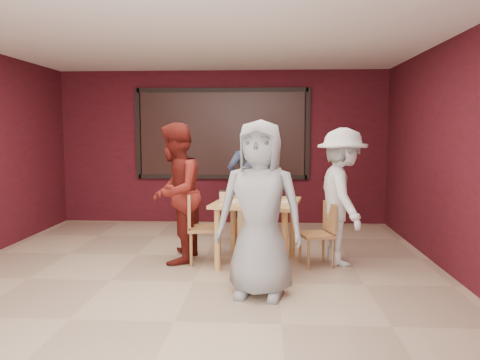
# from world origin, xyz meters

# --- Properties ---
(floor) EXTENTS (7.00, 7.00, 0.00)m
(floor) POSITION_xyz_m (0.00, 0.00, 0.00)
(floor) COLOR tan
(floor) RESTS_ON ground
(window_blinds) EXTENTS (3.00, 0.02, 1.50)m
(window_blinds) POSITION_xyz_m (0.00, 3.45, 1.65)
(window_blinds) COLOR black
(dining_table) EXTENTS (1.19, 1.19, 0.96)m
(dining_table) POSITION_xyz_m (0.70, 0.78, 0.71)
(dining_table) COLOR #DDA85A
(dining_table) RESTS_ON floor
(chair_front) EXTENTS (0.45, 0.45, 0.82)m
(chair_front) POSITION_xyz_m (0.71, 0.10, 0.46)
(chair_front) COLOR #AB7B42
(chair_front) RESTS_ON floor
(chair_back) EXTENTS (0.54, 0.54, 0.90)m
(chair_back) POSITION_xyz_m (0.65, 1.48, 0.51)
(chair_back) COLOR #AB7B42
(chair_back) RESTS_ON floor
(chair_left) EXTENTS (0.52, 0.52, 0.91)m
(chair_left) POSITION_xyz_m (-0.06, 0.78, 0.51)
(chair_left) COLOR #AB7B42
(chair_left) RESTS_ON floor
(chair_right) EXTENTS (0.47, 0.47, 0.80)m
(chair_right) POSITION_xyz_m (1.52, 0.74, 0.45)
(chair_right) COLOR #AB7B42
(chair_right) RESTS_ON floor
(diner_front) EXTENTS (0.98, 0.73, 1.82)m
(diner_front) POSITION_xyz_m (0.75, -0.40, 0.91)
(diner_front) COLOR gray
(diner_front) RESTS_ON floor
(diner_back) EXTENTS (0.72, 0.56, 1.77)m
(diner_back) POSITION_xyz_m (0.55, 1.87, 0.88)
(diner_back) COLOR #2D3651
(diner_back) RESTS_ON floor
(diner_left) EXTENTS (0.74, 0.92, 1.81)m
(diner_left) POSITION_xyz_m (-0.36, 0.82, 0.90)
(diner_left) COLOR maroon
(diner_left) RESTS_ON floor
(diner_right) EXTENTS (0.78, 1.20, 1.74)m
(diner_right) POSITION_xyz_m (1.78, 0.84, 0.87)
(diner_right) COLOR silver
(diner_right) RESTS_ON floor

